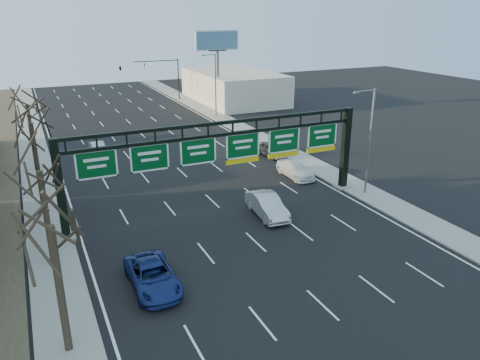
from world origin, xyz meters
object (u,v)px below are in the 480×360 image
sign_gantry (223,154)px  car_blue_suv (153,276)px  car_white_wagon (295,169)px  car_silver_sedan (267,206)px

sign_gantry → car_blue_suv: size_ratio=4.63×
sign_gantry → car_blue_suv: bearing=-133.3°
car_blue_suv → car_white_wagon: car_blue_suv is taller
car_blue_suv → car_silver_sedan: size_ratio=1.06×
sign_gantry → car_silver_sedan: size_ratio=4.88×
car_silver_sedan → car_white_wagon: car_silver_sedan is taller
car_blue_suv → car_silver_sedan: car_silver_sedan is taller
sign_gantry → car_silver_sedan: bearing=-43.4°
car_silver_sedan → car_white_wagon: (6.64, 6.77, -0.13)m
car_white_wagon → sign_gantry: bearing=-155.6°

